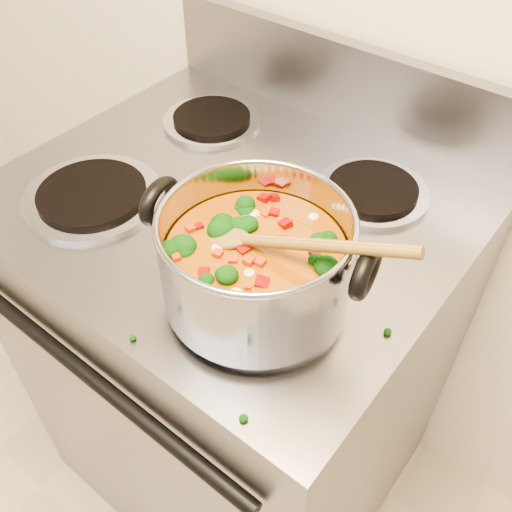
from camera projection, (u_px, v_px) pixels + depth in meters
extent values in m
cube|color=gray|center=(239.00, 358.00, 1.27)|extent=(0.75, 0.65, 0.92)
cube|color=gray|center=(338.00, 81.00, 1.06)|extent=(0.75, 0.03, 0.16)
cylinder|color=black|center=(87.00, 374.00, 0.84)|extent=(0.64, 0.02, 0.02)
cylinder|color=#A5A5AD|center=(93.00, 197.00, 0.94)|extent=(0.23, 0.23, 0.01)
cylinder|color=black|center=(92.00, 193.00, 0.93)|extent=(0.18, 0.18, 0.01)
cylinder|color=#A5A5AD|center=(263.00, 298.00, 0.78)|extent=(0.23, 0.23, 0.01)
cylinder|color=black|center=(263.00, 294.00, 0.78)|extent=(0.18, 0.18, 0.01)
cylinder|color=#A5A5AD|center=(212.00, 121.00, 1.11)|extent=(0.19, 0.19, 0.01)
cylinder|color=black|center=(212.00, 117.00, 1.10)|extent=(0.15, 0.15, 0.01)
cylinder|color=#A5A5AD|center=(372.00, 192.00, 0.95)|extent=(0.19, 0.19, 0.01)
cylinder|color=black|center=(373.00, 188.00, 0.94)|extent=(0.15, 0.15, 0.01)
cylinder|color=#9C9CA3|center=(256.00, 259.00, 0.72)|extent=(0.24, 0.24, 0.13)
torus|color=#9C9CA3|center=(256.00, 221.00, 0.68)|extent=(0.25, 0.25, 0.01)
cylinder|color=#7A410B|center=(256.00, 272.00, 0.74)|extent=(0.23, 0.23, 0.09)
torus|color=black|center=(160.00, 201.00, 0.74)|extent=(0.04, 0.08, 0.08)
torus|color=black|center=(366.00, 272.00, 0.65)|extent=(0.04, 0.08, 0.08)
ellipsoid|color=black|center=(268.00, 265.00, 0.69)|extent=(0.04, 0.04, 0.03)
ellipsoid|color=black|center=(336.00, 244.00, 0.71)|extent=(0.04, 0.04, 0.03)
ellipsoid|color=black|center=(223.00, 246.00, 0.71)|extent=(0.04, 0.04, 0.03)
ellipsoid|color=black|center=(324.00, 254.00, 0.70)|extent=(0.04, 0.04, 0.03)
ellipsoid|color=black|center=(268.00, 239.00, 0.72)|extent=(0.04, 0.04, 0.03)
ellipsoid|color=black|center=(265.00, 252.00, 0.70)|extent=(0.04, 0.04, 0.03)
ellipsoid|color=black|center=(228.00, 251.00, 0.71)|extent=(0.04, 0.04, 0.03)
ellipsoid|color=#8C0508|center=(249.00, 221.00, 0.75)|extent=(0.01, 0.01, 0.01)
ellipsoid|color=#8C0508|center=(332.00, 259.00, 0.70)|extent=(0.01, 0.01, 0.01)
ellipsoid|color=#8C0508|center=(205.00, 232.00, 0.73)|extent=(0.01, 0.01, 0.01)
ellipsoid|color=#8C0508|center=(276.00, 245.00, 0.71)|extent=(0.01, 0.01, 0.01)
ellipsoid|color=#8C0508|center=(195.00, 251.00, 0.71)|extent=(0.01, 0.01, 0.01)
ellipsoid|color=#8C0508|center=(288.00, 251.00, 0.71)|extent=(0.01, 0.01, 0.01)
ellipsoid|color=#8C0508|center=(260.00, 221.00, 0.75)|extent=(0.01, 0.01, 0.01)
ellipsoid|color=#8C0508|center=(219.00, 251.00, 0.71)|extent=(0.01, 0.01, 0.01)
ellipsoid|color=#8C0508|center=(272.00, 276.00, 0.68)|extent=(0.01, 0.01, 0.01)
ellipsoid|color=#8C0508|center=(279.00, 246.00, 0.71)|extent=(0.01, 0.01, 0.01)
ellipsoid|color=#BA2F0A|center=(246.00, 219.00, 0.75)|extent=(0.01, 0.01, 0.01)
ellipsoid|color=#BA2F0A|center=(292.00, 229.00, 0.73)|extent=(0.01, 0.01, 0.01)
ellipsoid|color=#BA2F0A|center=(301.00, 300.00, 0.65)|extent=(0.01, 0.01, 0.01)
ellipsoid|color=#BA2F0A|center=(221.00, 243.00, 0.72)|extent=(0.01, 0.01, 0.01)
ellipsoid|color=#BA2F0A|center=(257.00, 225.00, 0.74)|extent=(0.01, 0.01, 0.01)
ellipsoid|color=#BA2F0A|center=(274.00, 259.00, 0.70)|extent=(0.01, 0.01, 0.01)
ellipsoid|color=#BA2F0A|center=(246.00, 243.00, 0.72)|extent=(0.01, 0.01, 0.01)
ellipsoid|color=#BA2F0A|center=(279.00, 202.00, 0.77)|extent=(0.01, 0.01, 0.01)
ellipsoid|color=#BA2F0A|center=(279.00, 208.00, 0.76)|extent=(0.01, 0.01, 0.01)
ellipsoid|color=#BA2F0A|center=(318.00, 259.00, 0.70)|extent=(0.01, 0.01, 0.01)
ellipsoid|color=#BA2F0A|center=(248.00, 224.00, 0.74)|extent=(0.01, 0.01, 0.01)
ellipsoid|color=#BA2F0A|center=(294.00, 276.00, 0.68)|extent=(0.01, 0.01, 0.01)
ellipsoid|color=beige|center=(325.00, 246.00, 0.71)|extent=(0.02, 0.02, 0.01)
ellipsoid|color=beige|center=(194.00, 276.00, 0.68)|extent=(0.02, 0.02, 0.01)
ellipsoid|color=beige|center=(271.00, 280.00, 0.67)|extent=(0.02, 0.02, 0.01)
ellipsoid|color=beige|center=(323.00, 234.00, 0.73)|extent=(0.02, 0.02, 0.01)
ellipsoid|color=beige|center=(300.00, 207.00, 0.77)|extent=(0.02, 0.02, 0.01)
ellipsoid|color=beige|center=(214.00, 216.00, 0.75)|extent=(0.02, 0.02, 0.01)
ellipsoid|color=beige|center=(199.00, 252.00, 0.70)|extent=(0.02, 0.02, 0.01)
ellipsoid|color=beige|center=(264.00, 284.00, 0.67)|extent=(0.02, 0.02, 0.01)
ellipsoid|color=olive|center=(224.00, 238.00, 0.73)|extent=(0.08, 0.06, 0.04)
cylinder|color=olive|center=(314.00, 245.00, 0.66)|extent=(0.24, 0.07, 0.09)
ellipsoid|color=black|center=(330.00, 409.00, 0.66)|extent=(0.01, 0.01, 0.01)
ellipsoid|color=black|center=(161.00, 222.00, 0.90)|extent=(0.01, 0.01, 0.01)
ellipsoid|color=black|center=(244.00, 419.00, 0.65)|extent=(0.01, 0.01, 0.01)
ellipsoid|color=black|center=(129.00, 336.00, 0.74)|extent=(0.01, 0.01, 0.01)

